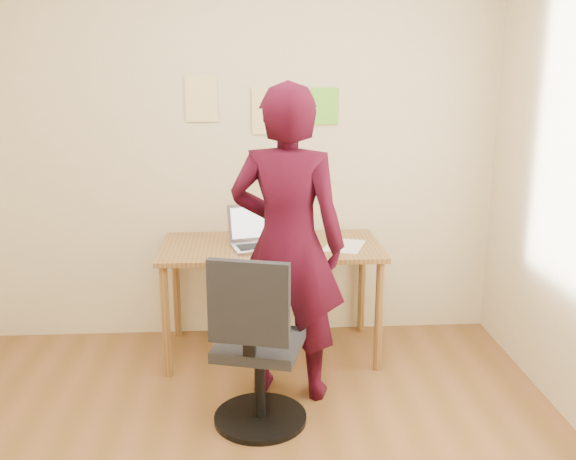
{
  "coord_description": "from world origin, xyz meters",
  "views": [
    {
      "loc": [
        0.05,
        -2.56,
        1.87
      ],
      "look_at": [
        0.27,
        0.95,
        0.95
      ],
      "focal_mm": 40.0,
      "sensor_mm": 36.0,
      "label": 1
    }
  ],
  "objects": [
    {
      "name": "person",
      "position": [
        0.27,
        0.85,
        0.89
      ],
      "size": [
        0.74,
        0.59,
        1.78
      ],
      "primitive_type": "imported",
      "rotation": [
        0.0,
        0.0,
        2.86
      ],
      "color": "#360717",
      "rests_on": "ground"
    },
    {
      "name": "wall_note_mid",
      "position": [
        0.19,
        1.74,
        1.56
      ],
      "size": [
        0.21,
        0.0,
        0.3
      ],
      "primitive_type": "cube",
      "color": "#F3DC91",
      "rests_on": "room"
    },
    {
      "name": "paper_sheet",
      "position": [
        0.66,
        1.33,
        0.74
      ],
      "size": [
        0.32,
        0.38,
        0.0
      ],
      "primitive_type": "cube",
      "rotation": [
        0.0,
        0.0,
        -0.35
      ],
      "color": "white",
      "rests_on": "desk"
    },
    {
      "name": "wall_note_left",
      "position": [
        -0.24,
        1.74,
        1.64
      ],
      "size": [
        0.21,
        0.0,
        0.3
      ],
      "primitive_type": "cube",
      "color": "#F3DC91",
      "rests_on": "room"
    },
    {
      "name": "room",
      "position": [
        0.0,
        0.0,
        1.35
      ],
      "size": [
        3.58,
        3.58,
        2.78
      ],
      "color": "brown",
      "rests_on": "ground"
    },
    {
      "name": "office_chair",
      "position": [
        0.08,
        0.47,
        0.41
      ],
      "size": [
        0.52,
        0.53,
        0.96
      ],
      "rotation": [
        0.0,
        0.0,
        -0.27
      ],
      "color": "black",
      "rests_on": "ground"
    },
    {
      "name": "desk",
      "position": [
        0.19,
        1.38,
        0.65
      ],
      "size": [
        1.4,
        0.7,
        0.74
      ],
      "color": "olive",
      "rests_on": "ground"
    },
    {
      "name": "phone",
      "position": [
        0.45,
        1.17,
        0.74
      ],
      "size": [
        0.08,
        0.12,
        0.01
      ],
      "rotation": [
        0.0,
        0.0,
        0.24
      ],
      "color": "black",
      "rests_on": "desk"
    },
    {
      "name": "wall_note_right",
      "position": [
        0.57,
        1.74,
        1.59
      ],
      "size": [
        0.18,
        0.0,
        0.24
      ],
      "primitive_type": "cube",
      "color": "#6CDC31",
      "rests_on": "room"
    },
    {
      "name": "laptop",
      "position": [
        0.11,
        1.37,
        0.79
      ],
      "size": [
        0.41,
        0.38,
        0.25
      ],
      "rotation": [
        0.0,
        0.0,
        0.24
      ],
      "color": "#ACADB4",
      "rests_on": "desk"
    }
  ]
}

